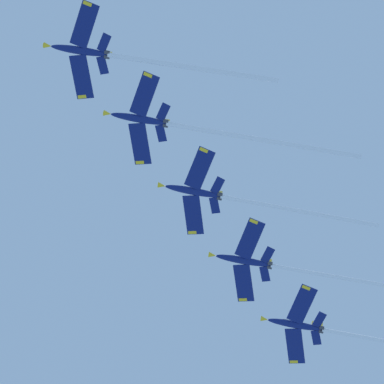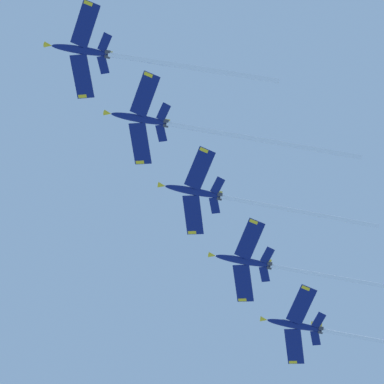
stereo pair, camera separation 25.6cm
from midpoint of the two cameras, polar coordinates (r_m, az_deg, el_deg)
jet_lead at (r=154.00m, az=-4.77°, el=9.97°), size 41.02×29.40×10.26m
jet_second at (r=155.32m, az=0.24°, el=4.79°), size 45.31×32.07×12.13m
jet_third at (r=159.23m, az=2.94°, el=-0.46°), size 39.55×29.12×9.57m
jet_fourth at (r=163.69m, az=6.54°, el=-5.57°), size 40.55×28.57×10.07m
jet_fifth at (r=170.47m, az=10.90°, el=-10.27°), size 44.06×30.35×10.98m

